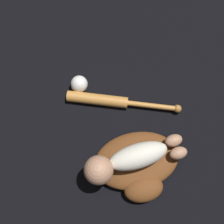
% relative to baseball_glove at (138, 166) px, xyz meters
% --- Properties ---
extents(ground_plane, '(6.00, 6.00, 0.00)m').
position_rel_baseball_glove_xyz_m(ground_plane, '(0.04, -0.02, -0.04)').
color(ground_plane, black).
extents(baseball_glove, '(0.37, 0.30, 0.07)m').
position_rel_baseball_glove_xyz_m(baseball_glove, '(0.00, 0.00, 0.00)').
color(baseball_glove, brown).
rests_on(baseball_glove, ground).
extents(baby_figure, '(0.40, 0.12, 0.11)m').
position_rel_baseball_glove_xyz_m(baby_figure, '(0.04, -0.02, 0.08)').
color(baby_figure, silver).
rests_on(baby_figure, baseball_glove).
extents(baseball_bat, '(0.45, 0.25, 0.05)m').
position_rel_baseball_glove_xyz_m(baseball_bat, '(0.01, -0.30, -0.01)').
color(baseball_bat, '#C6843D').
rests_on(baseball_bat, ground).
extents(baseball, '(0.07, 0.07, 0.07)m').
position_rel_baseball_glove_xyz_m(baseball, '(0.11, -0.41, 0.00)').
color(baseball, white).
rests_on(baseball, ground).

